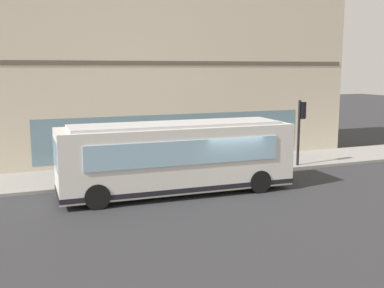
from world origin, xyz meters
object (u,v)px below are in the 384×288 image
fire_hydrant (279,149)px  pedestrian_near_hydrant (210,152)px  city_bus_nearside (177,158)px  traffic_light_near_corner (301,120)px  pedestrian_near_building_entrance (224,145)px  pedestrian_by_light_pole (205,145)px  pedestrian_walking_along_curb (266,143)px

fire_hydrant → pedestrian_near_hydrant: bearing=114.8°
city_bus_nearside → pedestrian_near_hydrant: (2.83, -2.78, -0.38)m
traffic_light_near_corner → pedestrian_near_building_entrance: size_ratio=2.18×
pedestrian_by_light_pole → city_bus_nearside: bearing=146.1°
pedestrian_by_light_pole → pedestrian_walking_along_curb: pedestrian_walking_along_curb is taller
pedestrian_by_light_pole → pedestrian_near_hydrant: pedestrian_near_hydrant is taller
fire_hydrant → pedestrian_by_light_pole: pedestrian_by_light_pole is taller
pedestrian_by_light_pole → fire_hydrant: bearing=-89.9°
city_bus_nearside → pedestrian_near_hydrant: size_ratio=5.71×
pedestrian_walking_along_curb → pedestrian_near_building_entrance: (0.06, 2.69, 0.03)m
fire_hydrant → pedestrian_walking_along_curb: bearing=116.8°
pedestrian_walking_along_curb → pedestrian_near_hydrant: bearing=114.2°
pedestrian_near_building_entrance → pedestrian_by_light_pole: bearing=56.5°
traffic_light_near_corner → pedestrian_near_hydrant: size_ratio=2.00×
fire_hydrant → pedestrian_walking_along_curb: 1.54m
fire_hydrant → pedestrian_walking_along_curb: pedestrian_walking_along_curb is taller
city_bus_nearside → pedestrian_near_hydrant: city_bus_nearside is taller
pedestrian_near_hydrant → pedestrian_walking_along_curb: bearing=-65.8°
pedestrian_by_light_pole → pedestrian_walking_along_curb: 3.64m
city_bus_nearside → fire_hydrant: (5.50, -8.56, -1.04)m
traffic_light_near_corner → pedestrian_near_hydrant: bearing=85.9°
fire_hydrant → pedestrian_by_light_pole: bearing=90.1°
pedestrian_near_building_entrance → pedestrian_walking_along_curb: bearing=-91.3°
city_bus_nearside → fire_hydrant: bearing=-57.3°
fire_hydrant → pedestrian_by_light_pole: size_ratio=0.48×
pedestrian_near_hydrant → fire_hydrant: bearing=-65.2°
city_bus_nearside → traffic_light_near_corner: (2.46, -7.97, 1.06)m
city_bus_nearside → pedestrian_walking_along_curb: size_ratio=6.44×
traffic_light_near_corner → pedestrian_walking_along_curb: traffic_light_near_corner is taller
traffic_light_near_corner → pedestrian_by_light_pole: (3.03, 4.28, -1.59)m
fire_hydrant → pedestrian_near_building_entrance: pedestrian_near_building_entrance is taller
traffic_light_near_corner → fire_hydrant: traffic_light_near_corner is taller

